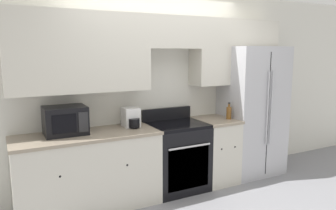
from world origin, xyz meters
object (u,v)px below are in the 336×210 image
at_px(oven_range, 177,156).
at_px(microwave, 65,120).
at_px(bottle, 229,113).
at_px(refrigerator, 250,111).

distance_m(oven_range, microwave, 1.50).
bearing_deg(bottle, microwave, 175.00).
relative_size(oven_range, bottle, 4.51).
height_order(oven_range, bottle, bottle).
height_order(refrigerator, bottle, refrigerator).
distance_m(oven_range, refrigerator, 1.37).
bearing_deg(refrigerator, bottle, -164.20).
bearing_deg(refrigerator, microwave, 179.07).
distance_m(oven_range, bottle, 0.93).
height_order(oven_range, microwave, microwave).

